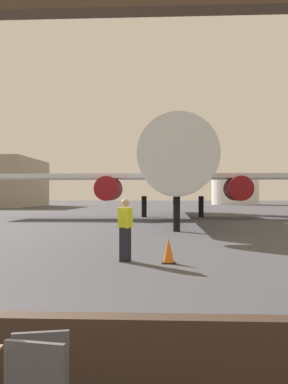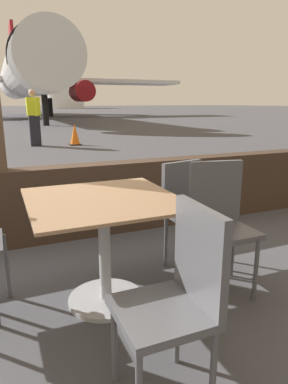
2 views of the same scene
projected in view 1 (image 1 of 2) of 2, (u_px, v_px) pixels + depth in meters
ground_plane at (144, 214)px, 43.99m from camera, size 220.00×220.00×0.00m
airplane at (173, 172)px, 34.30m from camera, size 30.72×31.85×10.57m
ground_crew_worker at (125, 229)px, 12.08m from camera, size 0.40×0.55×1.74m
traffic_cone at (169, 251)px, 11.77m from camera, size 0.36×0.36×0.68m
fuel_storage_tank at (235, 189)px, 86.85m from camera, size 9.32×9.32×6.04m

